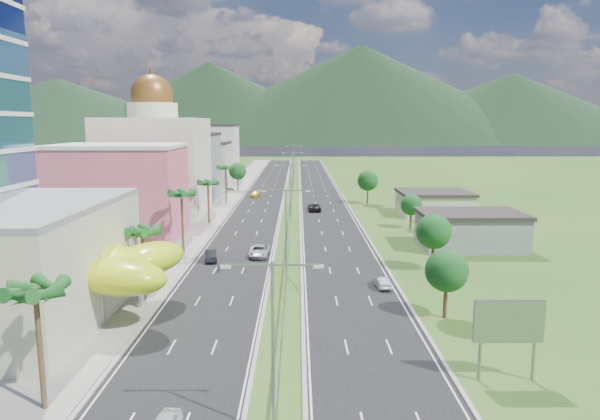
{
  "coord_description": "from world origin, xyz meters",
  "views": [
    {
      "loc": [
        1.52,
        -55.29,
        19.0
      ],
      "look_at": [
        1.79,
        18.26,
        7.0
      ],
      "focal_mm": 32.0,
      "sensor_mm": 36.0,
      "label": 1
    }
  ],
  "objects": [
    {
      "name": "ground",
      "position": [
        0.0,
        0.0,
        0.0
      ],
      "size": [
        500.0,
        500.0,
        0.0
      ],
      "primitive_type": "plane",
      "color": "#2D5119",
      "rests_on": "ground"
    },
    {
      "name": "midrise_grey",
      "position": [
        -27.0,
        80.0,
        8.0
      ],
      "size": [
        16.0,
        15.0,
        16.0
      ],
      "primitive_type": "cube",
      "color": "slate",
      "rests_on": "ground"
    },
    {
      "name": "car_dark_left",
      "position": [
        -10.66,
        17.12,
        0.79
      ],
      "size": [
        2.33,
        4.77,
        1.5
      ],
      "primitive_type": "imported",
      "rotation": [
        0.0,
        0.0,
        0.17
      ],
      "color": "black",
      "rests_on": "road_left"
    },
    {
      "name": "streetlight_median_e",
      "position": [
        0.0,
        140.0,
        6.75
      ],
      "size": [
        6.04,
        0.25,
        11.0
      ],
      "color": "gray",
      "rests_on": "ground"
    },
    {
      "name": "motorcycle",
      "position": [
        -8.63,
        11.45,
        0.59
      ],
      "size": [
        0.72,
        1.78,
        1.11
      ],
      "primitive_type": "imported",
      "rotation": [
        0.0,
        0.0,
        -0.12
      ],
      "color": "black",
      "rests_on": "road_left"
    },
    {
      "name": "leafy_tree_rd",
      "position": [
        18.0,
        70.0,
        5.58
      ],
      "size": [
        4.9,
        4.9,
        8.05
      ],
      "color": "#47301C",
      "rests_on": "ground"
    },
    {
      "name": "palm_tree_d",
      "position": [
        -15.5,
        45.0,
        7.54
      ],
      "size": [
        3.6,
        3.6,
        8.6
      ],
      "color": "#47301C",
      "rests_on": "ground"
    },
    {
      "name": "midrise_white",
      "position": [
        -27.0,
        125.0,
        9.0
      ],
      "size": [
        16.0,
        15.0,
        18.0
      ],
      "primitive_type": "cube",
      "color": "silver",
      "rests_on": "ground"
    },
    {
      "name": "palm_tree_a",
      "position": [
        -15.5,
        -22.0,
        8.02
      ],
      "size": [
        3.6,
        3.6,
        9.1
      ],
      "color": "#47301C",
      "rests_on": "ground"
    },
    {
      "name": "domed_building",
      "position": [
        -28.0,
        55.0,
        11.35
      ],
      "size": [
        20.0,
        20.0,
        28.7
      ],
      "color": "beige",
      "rests_on": "ground"
    },
    {
      "name": "streetlight_median_a",
      "position": [
        0.0,
        -25.0,
        6.75
      ],
      "size": [
        6.04,
        0.25,
        11.0
      ],
      "color": "gray",
      "rests_on": "ground"
    },
    {
      "name": "median_guardrail",
      "position": [
        0.0,
        71.99,
        0.62
      ],
      "size": [
        0.1,
        216.06,
        0.76
      ],
      "color": "gray",
      "rests_on": "ground"
    },
    {
      "name": "streetlight_median_d",
      "position": [
        0.0,
        95.0,
        6.75
      ],
      "size": [
        6.04,
        0.25,
        11.0
      ],
      "color": "gray",
      "rests_on": "ground"
    },
    {
      "name": "leafy_tree_rc",
      "position": [
        22.0,
        40.0,
        4.37
      ],
      "size": [
        3.85,
        3.85,
        6.33
      ],
      "color": "#47301C",
      "rests_on": "ground"
    },
    {
      "name": "streetlight_median_c",
      "position": [
        0.0,
        50.0,
        6.75
      ],
      "size": [
        6.04,
        0.25,
        11.0
      ],
      "color": "gray",
      "rests_on": "ground"
    },
    {
      "name": "car_silver_mid_left",
      "position": [
        -4.03,
        19.47,
        0.84
      ],
      "size": [
        2.96,
        5.87,
        1.59
      ],
      "primitive_type": "imported",
      "rotation": [
        0.0,
        0.0,
        -0.06
      ],
      "color": "#A7A9AF",
      "rests_on": "road_left"
    },
    {
      "name": "road_left",
      "position": [
        -7.5,
        90.0,
        0.02
      ],
      "size": [
        11.0,
        260.0,
        0.04
      ],
      "primitive_type": "cube",
      "color": "black",
      "rests_on": "ground"
    },
    {
      "name": "streetlight_median_b",
      "position": [
        0.0,
        10.0,
        6.75
      ],
      "size": [
        6.04,
        0.25,
        11.0
      ],
      "color": "gray",
      "rests_on": "ground"
    },
    {
      "name": "midrise_beige",
      "position": [
        -27.0,
        102.0,
        6.5
      ],
      "size": [
        16.0,
        15.0,
        13.0
      ],
      "primitive_type": "cube",
      "color": "#B4A794",
      "rests_on": "ground"
    },
    {
      "name": "palm_tree_b",
      "position": [
        -15.5,
        2.0,
        7.06
      ],
      "size": [
        3.6,
        3.6,
        8.1
      ],
      "color": "#47301C",
      "rests_on": "ground"
    },
    {
      "name": "lime_canopy",
      "position": [
        -20.0,
        -4.0,
        4.99
      ],
      "size": [
        18.0,
        15.0,
        7.4
      ],
      "color": "#C0DD15",
      "rests_on": "ground"
    },
    {
      "name": "palm_tree_e",
      "position": [
        -15.5,
        70.0,
        8.31
      ],
      "size": [
        3.6,
        3.6,
        9.4
      ],
      "color": "#47301C",
      "rests_on": "ground"
    },
    {
      "name": "car_yellow_far_left",
      "position": [
        -9.68,
        82.69,
        0.71
      ],
      "size": [
        2.48,
        4.84,
        1.35
      ],
      "primitive_type": "imported",
      "rotation": [
        0.0,
        0.0,
        -0.13
      ],
      "color": "yellow",
      "rests_on": "road_left"
    },
    {
      "name": "pink_shophouse",
      "position": [
        -28.0,
        32.0,
        7.5
      ],
      "size": [
        20.0,
        15.0,
        15.0
      ],
      "primitive_type": "cube",
      "color": "#D2566B",
      "rests_on": "ground"
    },
    {
      "name": "leafy_tree_lfar",
      "position": [
        -15.5,
        95.0,
        5.58
      ],
      "size": [
        4.9,
        4.9,
        8.05
      ],
      "color": "#47301C",
      "rests_on": "ground"
    },
    {
      "name": "mountain_ridge",
      "position": [
        60.0,
        450.0,
        0.0
      ],
      "size": [
        860.0,
        140.0,
        90.0
      ],
      "primitive_type": null,
      "color": "black",
      "rests_on": "ground"
    },
    {
      "name": "shed_far",
      "position": [
        30.0,
        55.0,
        2.2
      ],
      "size": [
        14.0,
        12.0,
        4.4
      ],
      "primitive_type": "cube",
      "color": "#B4A794",
      "rests_on": "ground"
    },
    {
      "name": "leafy_tree_rb",
      "position": [
        19.0,
        12.0,
        5.18
      ],
      "size": [
        4.55,
        4.55,
        7.47
      ],
      "color": "#47301C",
      "rests_on": "ground"
    },
    {
      "name": "car_dark_far_right",
      "position": [
        5.08,
        59.89,
        0.84
      ],
      "size": [
        2.92,
        5.89,
        1.61
      ],
      "primitive_type": "imported",
      "rotation": [
        0.0,
        0.0,
        3.19
      ],
      "color": "black",
      "rests_on": "road_right"
    },
    {
      "name": "leafy_tree_ra",
      "position": [
        16.0,
        -5.0,
        4.78
      ],
      "size": [
        4.2,
        4.2,
        6.9
      ],
      "color": "#47301C",
      "rests_on": "ground"
    },
    {
      "name": "road_right",
      "position": [
        7.5,
        90.0,
        0.02
      ],
      "size": [
        11.0,
        260.0,
        0.04
      ],
      "primitive_type": "cube",
      "color": "black",
      "rests_on": "ground"
    },
    {
      "name": "palm_tree_c",
      "position": [
        -15.5,
        22.0,
        8.5
      ],
      "size": [
        3.6,
        3.6,
        9.6
      ],
      "color": "#47301C",
      "rests_on": "ground"
    },
    {
      "name": "car_silver_right",
      "position": [
        11.26,
        4.74,
        0.68
      ],
      "size": [
        1.72,
        4.02,
        1.29
      ],
      "primitive_type": "imported",
      "rotation": [
        0.0,
        0.0,
        3.24
      ],
      "color": "#9C9DA3",
      "rests_on": "road_right"
    },
    {
      "name": "billboard",
      "position": [
        17.0,
        -18.0,
        4.42
      ],
      "size": [
        5.2,
        0.35,
        6.2
      ],
      "color": "gray",
      "rests_on": "ground"
    },
    {
      "name": "sidewalk_left",
      "position": [
        -17.0,
        90.0,
        0.06
      ],
      "size": [
        7.0,
        260.0,
        0.12
      ],
      "primitive_type": "cube",
      "color": "gray",
      "rests_on": "ground"
    },
    {
      "name": "shed_near",
      "position": [
        28.0,
        25.0,
        2.5
      ],
      "size": [
        15.0,
        10.0,
        5.0
      ],
      "primitive_type": "cube",
      "color": "slate",
      "rests_on": "ground"
    }
  ]
}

